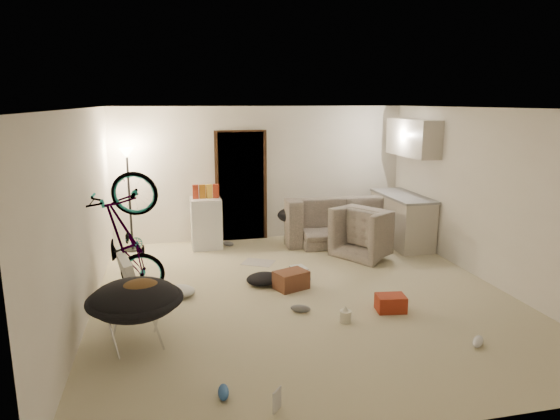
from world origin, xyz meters
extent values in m
cube|color=beige|center=(0.00, 0.00, -0.01)|extent=(5.50, 6.00, 0.02)
cube|color=white|center=(0.00, 0.00, 2.51)|extent=(5.50, 6.00, 0.02)
cube|color=white|center=(0.00, 3.01, 1.25)|extent=(5.50, 0.02, 2.50)
cube|color=white|center=(0.00, -3.01, 1.25)|extent=(5.50, 0.02, 2.50)
cube|color=white|center=(-2.76, 0.00, 1.25)|extent=(0.02, 6.00, 2.50)
cube|color=white|center=(2.76, 0.00, 1.25)|extent=(0.02, 6.00, 2.50)
cube|color=black|center=(-0.40, 2.97, 1.02)|extent=(0.85, 0.10, 2.04)
cube|color=#382213|center=(-0.40, 2.94, 1.02)|extent=(0.97, 0.04, 2.10)
cylinder|color=black|center=(-2.40, 2.65, 0.01)|extent=(0.28, 0.28, 0.03)
cylinder|color=black|center=(-2.40, 2.65, 0.85)|extent=(0.04, 0.04, 1.70)
cone|color=#FFE0A5|center=(-2.40, 2.65, 1.72)|extent=(0.24, 0.24, 0.18)
cube|color=beige|center=(2.43, 2.00, 0.44)|extent=(0.60, 1.50, 0.88)
cube|color=gray|center=(2.43, 2.00, 0.90)|extent=(0.64, 1.54, 0.04)
cube|color=beige|center=(2.56, 2.00, 1.95)|extent=(0.38, 1.40, 0.65)
imported|color=#363E37|center=(1.42, 2.45, 0.33)|extent=(2.24, 0.90, 0.65)
imported|color=#363E37|center=(1.64, 1.52, 0.31)|extent=(1.20, 1.24, 0.62)
imported|color=black|center=(-2.30, 0.46, 0.46)|extent=(1.84, 1.01, 1.01)
imported|color=maroon|center=(-0.96, -2.55, 0.01)|extent=(0.24, 0.24, 0.02)
cube|color=white|center=(-1.10, 2.55, 0.45)|extent=(0.53, 0.53, 0.90)
cube|color=maroon|center=(-1.27, 2.55, 1.00)|extent=(0.10, 0.07, 0.30)
cube|color=#BB6D17|center=(-1.15, 2.55, 1.00)|extent=(0.11, 0.08, 0.30)
cube|color=gold|center=(-1.03, 2.55, 1.00)|extent=(0.11, 0.09, 0.30)
cube|color=maroon|center=(-0.91, 2.55, 1.00)|extent=(0.12, 0.10, 0.30)
cylinder|color=silver|center=(-2.13, -1.01, 0.24)|extent=(0.67, 0.67, 0.47)
ellipsoid|color=black|center=(-2.13, -1.01, 0.53)|extent=(0.95, 0.95, 0.40)
torus|color=black|center=(-2.13, -1.01, 0.53)|extent=(1.02, 1.02, 0.07)
ellipsoid|color=brown|center=(-2.08, -1.04, 0.64)|extent=(0.62, 0.59, 0.22)
ellipsoid|color=black|center=(0.47, 2.45, 0.54)|extent=(0.62, 0.53, 0.28)
cube|color=silver|center=(-2.30, 0.36, 0.30)|extent=(0.43, 0.95, 0.61)
cube|color=brown|center=(-0.11, 0.24, 0.13)|extent=(0.53, 0.46, 0.25)
cube|color=maroon|center=(0.93, -0.78, 0.10)|extent=(0.39, 0.31, 0.21)
cylinder|color=silver|center=(0.26, -0.97, 0.07)|extent=(0.14, 0.14, 0.14)
cone|color=silver|center=(0.26, -0.97, 0.17)|extent=(0.08, 0.08, 0.06)
cube|color=#B0A9A2|center=(-0.35, 1.47, 0.00)|extent=(0.61, 0.57, 0.01)
cube|color=#295294|center=(0.10, 0.58, 0.01)|extent=(0.33, 0.36, 0.03)
cube|color=silver|center=(0.22, 1.04, 0.01)|extent=(0.26, 0.32, 0.03)
ellipsoid|color=#295294|center=(-0.99, 2.55, 0.05)|extent=(0.26, 0.14, 0.09)
ellipsoid|color=slate|center=(-0.72, 2.55, 0.04)|extent=(0.24, 0.24, 0.09)
ellipsoid|color=#295294|center=(-1.33, -2.19, 0.04)|extent=(0.12, 0.25, 0.09)
ellipsoid|color=slate|center=(-0.19, -0.57, 0.05)|extent=(0.28, 0.20, 0.10)
ellipsoid|color=white|center=(1.46, -1.84, 0.05)|extent=(0.25, 0.26, 0.10)
ellipsoid|color=black|center=(-0.46, 0.49, 0.08)|extent=(0.59, 0.54, 0.16)
ellipsoid|color=black|center=(0.98, 2.55, 0.06)|extent=(0.55, 0.52, 0.13)
ellipsoid|color=silver|center=(-1.63, 0.32, 0.06)|extent=(0.54, 0.54, 0.13)
camera|label=1|loc=(-1.72, -6.20, 2.59)|focal=32.00mm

